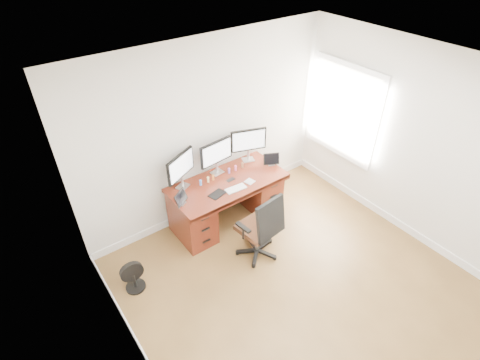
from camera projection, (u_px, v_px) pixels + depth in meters
ground at (312, 299)px, 4.65m from camera, size 4.50×4.50×0.00m
back_wall at (209, 132)px, 5.30m from camera, size 4.00×0.10×2.70m
right_wall at (427, 152)px, 4.87m from camera, size 0.10×4.50×2.70m
desk at (227, 199)px, 5.59m from camera, size 1.70×0.80×0.75m
office_chair at (260, 237)px, 5.04m from camera, size 0.62×0.61×1.04m
floor_fan at (133, 277)px, 4.66m from camera, size 0.30×0.25×0.43m
monitor_left at (181, 167)px, 5.06m from camera, size 0.51×0.27×0.53m
monitor_center at (216, 153)px, 5.34m from camera, size 0.55×0.16×0.53m
monitor_right at (248, 141)px, 5.62m from camera, size 0.53×0.21×0.53m
tablet_left at (181, 199)px, 4.91m from camera, size 0.24×0.19×0.19m
tablet_right at (272, 160)px, 5.66m from camera, size 0.24×0.17×0.19m
keyboard at (236, 189)px, 5.21m from camera, size 0.31×0.15×0.01m
trackpad at (250, 181)px, 5.35m from camera, size 0.15×0.15×0.01m
drawing_tablet at (217, 194)px, 5.12m from camera, size 0.26×0.20×0.01m
phone at (231, 180)px, 5.39m from camera, size 0.13×0.08×0.01m
figurine_blue at (201, 182)px, 5.26m from camera, size 0.04×0.04×0.10m
figurine_yellow at (208, 179)px, 5.32m from camera, size 0.04×0.04×0.10m
figurine_orange at (213, 177)px, 5.36m from camera, size 0.04×0.04×0.10m
figurine_purple at (229, 170)px, 5.49m from camera, size 0.04×0.04×0.10m
figurine_pink at (236, 168)px, 5.55m from camera, size 0.04×0.04×0.10m
figurine_brown at (242, 165)px, 5.61m from camera, size 0.04×0.04×0.10m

